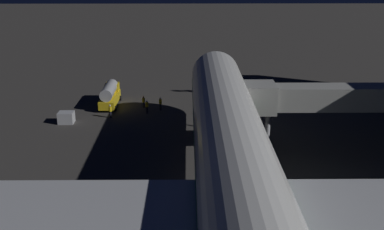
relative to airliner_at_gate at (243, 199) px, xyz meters
name	(u,v)px	position (x,y,z in m)	size (l,w,h in m)	color
ground_plane	(228,201)	(0.00, -9.70, -5.88)	(320.00, 320.00, 0.00)	#383533
airliner_at_gate	(243,199)	(0.00, 0.00, 0.00)	(54.29, 66.41, 20.91)	silver
jet_bridge	(333,98)	(-11.75, -20.33, 0.10)	(21.87, 3.40, 7.52)	#9E9E99
fuel_tanker	(110,94)	(14.42, -35.90, -4.24)	(2.46, 6.55, 3.15)	yellow
baggage_container_near_belt	(66,118)	(18.83, -28.88, -5.17)	(1.90, 1.54, 1.43)	#B7BABF
ground_crew_near_nose_gear	(110,111)	(13.55, -30.69, -4.88)	(0.40, 0.40, 1.81)	black
ground_crew_by_belt_loader	(144,101)	(9.60, -34.74, -4.96)	(0.40, 0.40, 1.68)	black
ground_crew_marshaller_fwd	(160,103)	(7.20, -33.68, -4.88)	(0.40, 0.40, 1.82)	black
ground_crew_under_port_wing	(147,106)	(8.94, -32.41, -4.88)	(0.40, 0.40, 1.82)	black
traffic_cone_nose_port	(230,112)	(-2.20, -31.99, -5.61)	(0.36, 0.36, 0.55)	orange
traffic_cone_nose_starboard	(197,112)	(2.20, -31.99, -5.61)	(0.36, 0.36, 0.55)	orange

